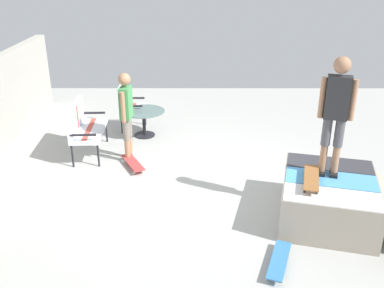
% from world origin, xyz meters
% --- Properties ---
extents(ground_plane, '(12.00, 12.00, 0.10)m').
position_xyz_m(ground_plane, '(0.00, 0.00, -0.05)').
color(ground_plane, '#A8A8A3').
extents(skate_ramp, '(2.04, 2.48, 0.66)m').
position_xyz_m(skate_ramp, '(-1.00, -1.83, 0.33)').
color(skate_ramp, gray).
rests_on(skate_ramp, ground_plane).
extents(patio_bench, '(1.28, 0.62, 1.02)m').
position_xyz_m(patio_bench, '(1.31, 2.30, 0.62)').
color(patio_bench, black).
rests_on(patio_bench, ground_plane).
extents(patio_chair_near_house, '(0.63, 0.56, 1.02)m').
position_xyz_m(patio_chair_near_house, '(2.65, 1.62, 0.61)').
color(patio_chair_near_house, black).
rests_on(patio_chair_near_house, ground_plane).
extents(patio_table, '(0.90, 0.90, 0.57)m').
position_xyz_m(patio_table, '(2.25, 1.23, 0.40)').
color(patio_table, black).
rests_on(patio_table, ground_plane).
extents(person_watching, '(0.48, 0.27, 1.69)m').
position_xyz_m(person_watching, '(1.03, 1.40, 0.99)').
color(person_watching, silver).
rests_on(person_watching, ground_plane).
extents(person_skater, '(0.31, 0.46, 1.72)m').
position_xyz_m(person_skater, '(-0.84, -1.78, 1.67)').
color(person_skater, black).
rests_on(person_skater, skate_ramp).
extents(skateboard_by_bench, '(0.80, 0.54, 0.10)m').
position_xyz_m(skateboard_by_bench, '(0.71, 1.29, 0.08)').
color(skateboard_by_bench, '#B23838').
rests_on(skateboard_by_bench, ground_plane).
extents(skateboard_spare, '(0.82, 0.45, 0.10)m').
position_xyz_m(skateboard_spare, '(-2.09, -0.90, 0.08)').
color(skateboard_spare, '#3372B2').
rests_on(skateboard_spare, ground_plane).
extents(skateboard_on_ramp, '(0.82, 0.40, 0.10)m').
position_xyz_m(skateboard_on_ramp, '(-1.13, -1.47, 0.74)').
color(skateboard_on_ramp, brown).
rests_on(skateboard_on_ramp, skate_ramp).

